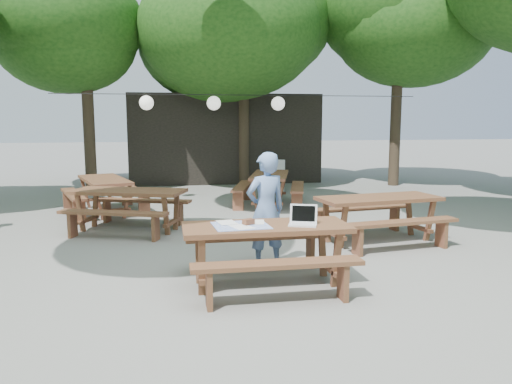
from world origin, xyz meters
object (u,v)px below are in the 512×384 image
Objects in this scene: picnic_table_nw at (129,210)px; woman at (266,210)px; plastic_chair at (276,183)px; main_picnic_table at (266,254)px.

woman reaches higher than picnic_table_nw.
plastic_chair is at bearing -120.39° from woman.
plastic_chair is at bearing 68.42° from picnic_table_nw.
main_picnic_table is 2.22× the size of plastic_chair.
picnic_table_nw is at bearing 118.78° from main_picnic_table.
woman is at bearing -87.02° from plastic_chair.
main_picnic_table is at bearing -41.61° from picnic_table_nw.
main_picnic_table is 0.86× the size of picnic_table_nw.
main_picnic_table is 7.79m from plastic_chair.
picnic_table_nw is at bearing -69.86° from woman.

